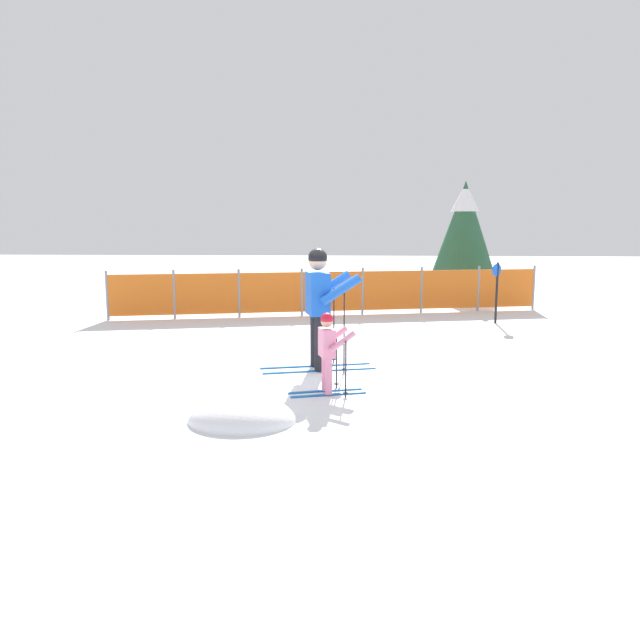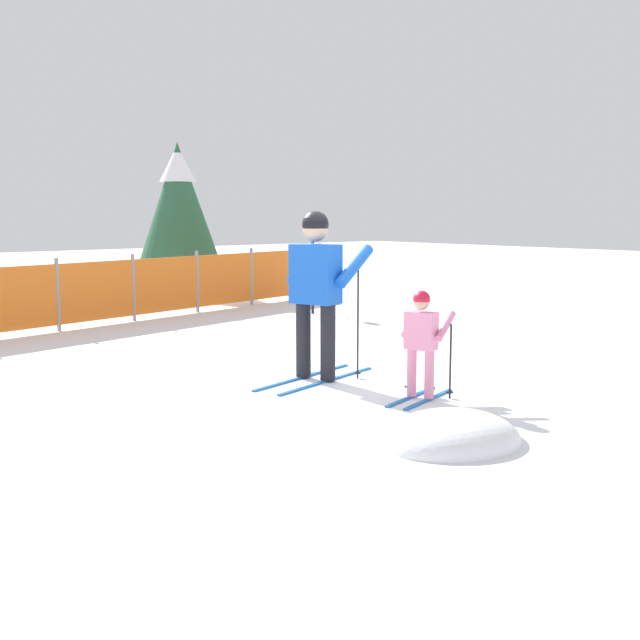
{
  "view_description": "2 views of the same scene",
  "coord_description": "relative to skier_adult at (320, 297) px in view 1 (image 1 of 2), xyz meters",
  "views": [
    {
      "loc": [
        0.37,
        -9.14,
        2.2
      ],
      "look_at": [
        -0.09,
        -0.39,
        0.8
      ],
      "focal_mm": 35.0,
      "sensor_mm": 36.0,
      "label": 1
    },
    {
      "loc": [
        -5.56,
        -6.52,
        1.78
      ],
      "look_at": [
        -0.33,
        -0.34,
        0.69
      ],
      "focal_mm": 45.0,
      "sensor_mm": 36.0,
      "label": 2
    }
  ],
  "objects": [
    {
      "name": "conifer_far",
      "position": [
        3.67,
        9.11,
        0.97
      ],
      "size": [
        1.78,
        1.78,
        3.31
      ],
      "color": "#4C3823",
      "rests_on": "ground_plane"
    },
    {
      "name": "safety_fence",
      "position": [
        0.01,
        5.43,
        -0.53
      ],
      "size": [
        9.97,
        2.25,
        1.1
      ],
      "rotation": [
        0.0,
        0.0,
        0.22
      ],
      "color": "gray",
      "rests_on": "ground_plane"
    },
    {
      "name": "skier_adult",
      "position": [
        0.0,
        0.0,
        0.0
      ],
      "size": [
        1.74,
        0.9,
        1.8
      ],
      "rotation": [
        0.0,
        0.0,
        0.26
      ],
      "color": "#1966B2",
      "rests_on": "ground_plane"
    },
    {
      "name": "skier_child",
      "position": [
        0.18,
        -1.34,
        -0.47
      ],
      "size": [
        1.01,
        0.55,
        1.05
      ],
      "rotation": [
        0.0,
        0.0,
        0.29
      ],
      "color": "#1966B2",
      "rests_on": "ground_plane"
    },
    {
      "name": "snow_mound",
      "position": [
        -0.73,
        -2.49,
        -1.08
      ],
      "size": [
        1.21,
        1.03,
        0.48
      ],
      "primitive_type": "ellipsoid",
      "color": "white",
      "rests_on": "ground_plane"
    },
    {
      "name": "trail_marker",
      "position": [
        3.57,
        4.37,
        -0.26
      ],
      "size": [
        0.23,
        0.2,
        1.31
      ],
      "color": "black",
      "rests_on": "ground_plane"
    },
    {
      "name": "ground_plane",
      "position": [
        0.11,
        0.04,
        -1.08
      ],
      "size": [
        60.0,
        60.0,
        0.0
      ],
      "primitive_type": "plane",
      "color": "white"
    }
  ]
}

